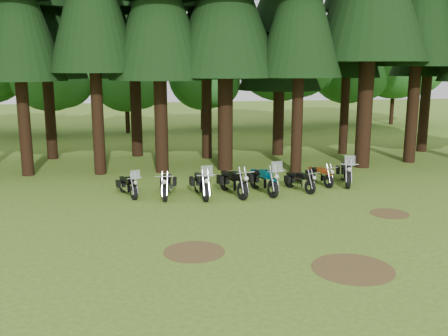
{
  "coord_description": "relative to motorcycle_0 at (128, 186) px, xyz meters",
  "views": [
    {
      "loc": [
        -4.64,
        -15.63,
        5.29
      ],
      "look_at": [
        -0.82,
        5.0,
        1.0
      ],
      "focal_mm": 40.0,
      "sensor_mm": 36.0,
      "label": 1
    }
  ],
  "objects": [
    {
      "name": "ground",
      "position": [
        4.9,
        -4.82,
        -0.42
      ],
      "size": [
        120.0,
        120.0,
        0.0
      ],
      "primitive_type": "plane",
      "color": "#456C1D",
      "rests_on": "ground"
    },
    {
      "name": "pine_back_4",
      "position": [
        8.94,
        8.43,
        7.83
      ],
      "size": [
        4.94,
        4.94,
        13.78
      ],
      "color": "black",
      "rests_on": "ground"
    },
    {
      "name": "decid_2",
      "position": [
        -5.54,
        19.96,
        4.53
      ],
      "size": [
        6.72,
        6.53,
        8.4
      ],
      "color": "black",
      "rests_on": "ground"
    },
    {
      "name": "decid_3",
      "position": [
        0.19,
        20.31,
        4.09
      ],
      "size": [
        6.12,
        5.95,
        7.65
      ],
      "color": "black",
      "rests_on": "ground"
    },
    {
      "name": "decid_4",
      "position": [
        6.48,
        21.5,
        3.95
      ],
      "size": [
        5.93,
        5.76,
        7.41
      ],
      "color": "black",
      "rests_on": "ground"
    },
    {
      "name": "decid_5",
      "position": [
        13.19,
        20.89,
        5.81
      ],
      "size": [
        8.45,
        8.21,
        10.56
      ],
      "color": "black",
      "rests_on": "ground"
    },
    {
      "name": "decid_6",
      "position": [
        19.75,
        22.19,
        4.78
      ],
      "size": [
        7.06,
        6.86,
        8.82
      ],
      "color": "black",
      "rests_on": "ground"
    },
    {
      "name": "decid_7",
      "position": [
        24.36,
        22.01,
        5.8
      ],
      "size": [
        8.44,
        8.2,
        10.55
      ],
      "color": "black",
      "rests_on": "ground"
    },
    {
      "name": "dirt_patch_0",
      "position": [
        1.9,
        -6.82,
        -0.42
      ],
      "size": [
        1.8,
        1.8,
        0.01
      ],
      "primitive_type": "cylinder",
      "color": "#4C3D1E",
      "rests_on": "ground"
    },
    {
      "name": "dirt_patch_1",
      "position": [
        9.4,
        -4.32,
        -0.42
      ],
      "size": [
        1.4,
        1.4,
        0.01
      ],
      "primitive_type": "cylinder",
      "color": "#4C3D1E",
      "rests_on": "ground"
    },
    {
      "name": "dirt_patch_2",
      "position": [
        5.9,
        -8.82,
        -0.42
      ],
      "size": [
        2.2,
        2.2,
        0.01
      ],
      "primitive_type": "cylinder",
      "color": "#4C3D1E",
      "rests_on": "ground"
    },
    {
      "name": "motorcycle_0",
      "position": [
        0.0,
        0.0,
        0.0
      ],
      "size": [
        0.9,
        1.97,
        1.27
      ],
      "rotation": [
        0.0,
        0.0,
        0.34
      ],
      "color": "black",
      "rests_on": "ground"
    },
    {
      "name": "motorcycle_1",
      "position": [
        1.58,
        -0.36,
        0.05
      ],
      "size": [
        0.52,
        2.25,
        0.92
      ],
      "rotation": [
        0.0,
        0.0,
        -0.17
      ],
      "color": "black",
      "rests_on": "ground"
    },
    {
      "name": "motorcycle_2",
      "position": [
        2.97,
        -0.64,
        0.09
      ],
      "size": [
        0.5,
        2.42,
        1.52
      ],
      "rotation": [
        0.0,
        0.0,
        0.06
      ],
      "color": "black",
      "rests_on": "ground"
    },
    {
      "name": "motorcycle_3",
      "position": [
        4.32,
        -0.61,
        0.09
      ],
      "size": [
        0.75,
        2.43,
        1.0
      ],
      "rotation": [
        0.0,
        0.0,
        0.25
      ],
      "color": "black",
      "rests_on": "ground"
    },
    {
      "name": "motorcycle_4",
      "position": [
        5.65,
        -0.53,
        0.1
      ],
      "size": [
        0.82,
        2.51,
        1.58
      ],
      "rotation": [
        0.0,
        0.0,
        0.21
      ],
      "color": "black",
      "rests_on": "ground"
    },
    {
      "name": "motorcycle_5",
      "position": [
        7.28,
        -0.43,
        -0.02
      ],
      "size": [
        0.82,
        1.87,
        0.8
      ],
      "rotation": [
        0.0,
        0.0,
        0.37
      ],
      "color": "black",
      "rests_on": "ground"
    },
    {
      "name": "motorcycle_6",
      "position": [
        8.54,
        0.48,
        -0.01
      ],
      "size": [
        0.6,
        1.96,
        0.81
      ],
      "rotation": [
        0.0,
        0.0,
        0.24
      ],
      "color": "black",
      "rests_on": "ground"
    },
    {
      "name": "motorcycle_7",
      "position": [
        9.75,
        0.35,
        0.09
      ],
      "size": [
        0.99,
        2.41,
        1.53
      ],
      "rotation": [
        0.0,
        0.0,
        -0.3
      ],
      "color": "black",
      "rests_on": "ground"
    }
  ]
}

